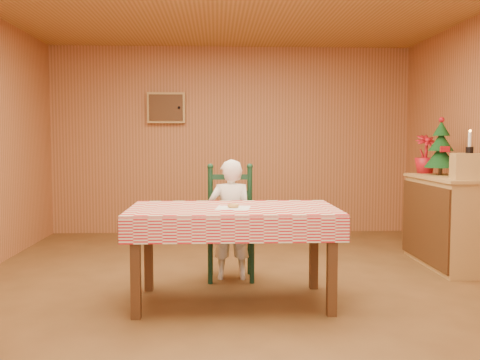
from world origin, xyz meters
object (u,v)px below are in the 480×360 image
object	(u,v)px
shelf_unit	(448,221)
ladder_chair	(230,225)
christmas_tree	(441,149)
crate	(469,166)
seated_child	(231,220)
dining_table	(233,217)

from	to	relation	value
shelf_unit	ladder_chair	bearing A→B (deg)	-170.69
ladder_chair	christmas_tree	size ratio (longest dim) A/B	1.74
shelf_unit	christmas_tree	size ratio (longest dim) A/B	2.00
crate	christmas_tree	distance (m)	0.67
seated_child	christmas_tree	xyz separation A→B (m)	(2.27, 0.68, 0.65)
seated_child	crate	world-z (taller)	crate
seated_child	ladder_chair	bearing A→B (deg)	-90.00
crate	shelf_unit	bearing A→B (deg)	91.23
dining_table	shelf_unit	xyz separation A→B (m)	(2.26, 1.16, -0.22)
seated_child	crate	xyz separation A→B (m)	(2.27, 0.03, 0.49)
seated_child	crate	distance (m)	2.33
seated_child	shelf_unit	world-z (taller)	seated_child
dining_table	crate	bearing A→B (deg)	18.45
crate	christmas_tree	world-z (taller)	christmas_tree
christmas_tree	crate	bearing A→B (deg)	-90.00
ladder_chair	shelf_unit	xyz separation A→B (m)	(2.26, 0.37, -0.04)
ladder_chair	christmas_tree	world-z (taller)	christmas_tree
dining_table	christmas_tree	bearing A→B (deg)	31.77
ladder_chair	shelf_unit	distance (m)	2.30
shelf_unit	christmas_tree	xyz separation A→B (m)	(0.01, 0.25, 0.74)
shelf_unit	seated_child	bearing A→B (deg)	-169.29
dining_table	christmas_tree	distance (m)	2.72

